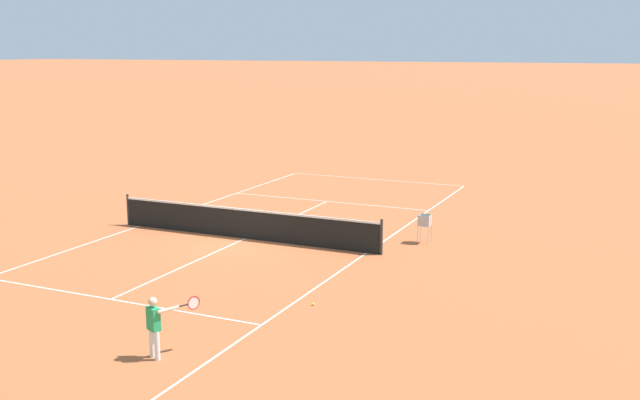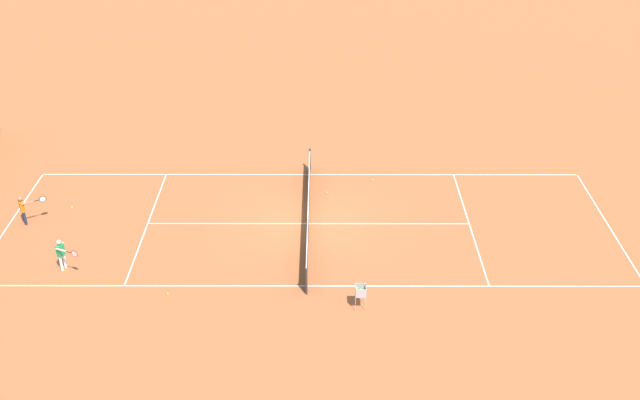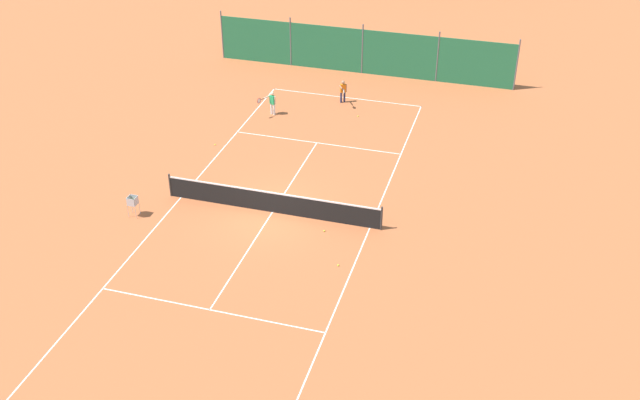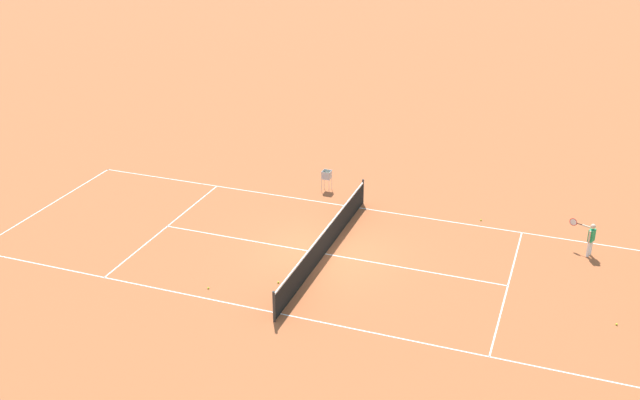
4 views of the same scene
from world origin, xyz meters
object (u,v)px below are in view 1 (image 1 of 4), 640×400
object	(u,v)px
tennis_ball_near_corner	(313,304)
ball_hopper	(425,222)
tennis_ball_by_net_left	(199,211)
tennis_net	(245,223)
player_near_baseline	(156,322)
tennis_ball_alley_left	(194,225)

from	to	relation	value
tennis_ball_near_corner	ball_hopper	world-z (taller)	ball_hopper
tennis_ball_near_corner	tennis_ball_by_net_left	distance (m)	11.11
tennis_net	tennis_ball_near_corner	distance (m)	6.65
player_near_baseline	tennis_ball_near_corner	distance (m)	4.30
ball_hopper	tennis_net	bearing A→B (deg)	18.95
tennis_net	tennis_ball_near_corner	world-z (taller)	tennis_net
player_near_baseline	tennis_ball_near_corner	xyz separation A→B (m)	(-1.48, -3.98, -0.69)
tennis_ball_near_corner	ball_hopper	bearing A→B (deg)	-96.14
tennis_ball_by_net_left	ball_hopper	xyz separation A→B (m)	(-8.85, 0.96, 0.62)
tennis_ball_by_net_left	tennis_ball_alley_left	xyz separation A→B (m)	(-1.12, 2.01, 0.00)
tennis_net	tennis_ball_near_corner	xyz separation A→B (m)	(-4.59, 4.79, -0.47)
player_near_baseline	tennis_ball_by_net_left	world-z (taller)	player_near_baseline
player_near_baseline	ball_hopper	bearing A→B (deg)	-101.70
tennis_ball_alley_left	tennis_ball_by_net_left	bearing A→B (deg)	-60.98
tennis_net	tennis_ball_near_corner	size ratio (longest dim) A/B	139.09
tennis_ball_alley_left	ball_hopper	distance (m)	7.83
tennis_net	tennis_ball_by_net_left	bearing A→B (deg)	-38.01
tennis_net	tennis_ball_alley_left	world-z (taller)	tennis_net
tennis_net	tennis_ball_by_net_left	xyz separation A→B (m)	(3.55, -2.78, -0.47)
player_near_baseline	ball_hopper	distance (m)	10.82
tennis_ball_near_corner	ball_hopper	size ratio (longest dim) A/B	0.07
tennis_ball_near_corner	player_near_baseline	bearing A→B (deg)	69.56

